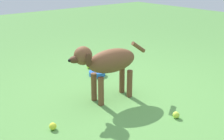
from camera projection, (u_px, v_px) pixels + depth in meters
name	position (u px, v px, depth m)	size (l,w,h in m)	color
ground	(129.00, 99.00, 3.12)	(14.00, 14.00, 0.00)	#548C42
dog	(108.00, 63.00, 2.97)	(0.28, 0.96, 0.65)	brown
tennis_ball_0	(89.00, 66.00, 4.07)	(0.07, 0.07, 0.07)	#C9E235
tennis_ball_1	(176.00, 115.00, 2.71)	(0.07, 0.07, 0.07)	#BFE23E
tennis_ball_2	(53.00, 126.00, 2.52)	(0.07, 0.07, 0.07)	yellow
water_bowl	(97.00, 73.00, 3.80)	(0.22, 0.22, 0.06)	blue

